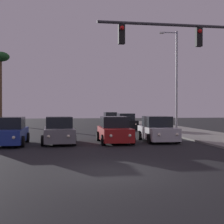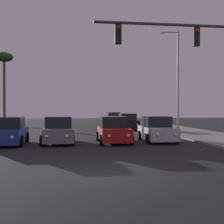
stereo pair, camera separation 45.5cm
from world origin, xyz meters
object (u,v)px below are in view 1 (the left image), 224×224
object	(u,v)px
car_blue	(10,132)
car_red	(114,131)
car_tan	(110,119)
car_grey	(59,131)
car_silver	(157,130)
palm_tree_far	(1,61)
car_black	(126,122)
street_lamp	(175,76)
traffic_light_mast	(207,56)

from	to	relation	value
car_blue	car_red	distance (m)	6.48
car_tan	car_red	xyz separation A→B (m)	(-3.40, -23.96, 0.00)
car_grey	car_silver	bearing A→B (deg)	178.93
car_tan	palm_tree_far	bearing A→B (deg)	-4.74
car_black	street_lamp	bearing A→B (deg)	121.12
car_silver	palm_tree_far	bearing A→B (deg)	-57.68
car_tan	car_grey	world-z (taller)	same
car_tan	car_silver	world-z (taller)	same
car_red	car_blue	bearing A→B (deg)	2.82
car_red	car_black	size ratio (longest dim) A/B	1.00
car_blue	street_lamp	xyz separation A→B (m)	(13.14, 7.09, 4.36)
car_tan	traffic_light_mast	xyz separation A→B (m)	(0.31, -29.40, 3.99)
car_silver	car_grey	distance (m)	6.49
car_red	car_tan	bearing A→B (deg)	-97.28
traffic_light_mast	palm_tree_far	world-z (taller)	palm_tree_far
car_red	car_black	distance (m)	12.99
car_tan	traffic_light_mast	size ratio (longest dim) A/B	0.56
car_grey	traffic_light_mast	size ratio (longest dim) A/B	0.56
car_silver	car_black	distance (m)	12.29
car_blue	street_lamp	size ratio (longest dim) A/B	0.48
traffic_light_mast	street_lamp	bearing A→B (deg)	76.46
palm_tree_far	car_silver	bearing A→B (deg)	-59.13
traffic_light_mast	palm_tree_far	xyz separation A→B (m)	(-15.41, 30.23, 3.93)
car_blue	car_silver	distance (m)	9.45
car_grey	traffic_light_mast	bearing A→B (deg)	140.18
traffic_light_mast	palm_tree_far	distance (m)	34.15
car_silver	traffic_light_mast	bearing A→B (deg)	98.91
car_black	car_grey	size ratio (longest dim) A/B	0.99
car_blue	car_red	size ratio (longest dim) A/B	1.00
car_tan	car_blue	bearing A→B (deg)	66.18
car_grey	traffic_light_mast	distance (m)	9.97
street_lamp	car_silver	bearing A→B (deg)	-119.35
car_blue	car_grey	bearing A→B (deg)	-172.76
car_red	car_silver	xyz separation A→B (m)	(2.96, 0.27, 0.00)
car_silver	car_black	bearing A→B (deg)	-90.27
car_black	car_blue	bearing A→B (deg)	53.19
car_red	street_lamp	distance (m)	10.52
traffic_light_mast	car_red	bearing A→B (deg)	124.30
car_silver	car_red	bearing A→B (deg)	6.58
car_tan	car_black	size ratio (longest dim) A/B	1.00
car_silver	street_lamp	distance (m)	8.73
traffic_light_mast	car_blue	bearing A→B (deg)	152.91
car_silver	traffic_light_mast	world-z (taller)	traffic_light_mast
car_tan	street_lamp	world-z (taller)	street_lamp
car_tan	car_blue	world-z (taller)	same
traffic_light_mast	car_tan	bearing A→B (deg)	90.60
car_red	palm_tree_far	world-z (taller)	palm_tree_far
car_red	car_black	xyz separation A→B (m)	(3.33, 12.55, 0.00)
car_red	palm_tree_far	bearing A→B (deg)	-63.93
car_tan	traffic_light_mast	bearing A→B (deg)	88.98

